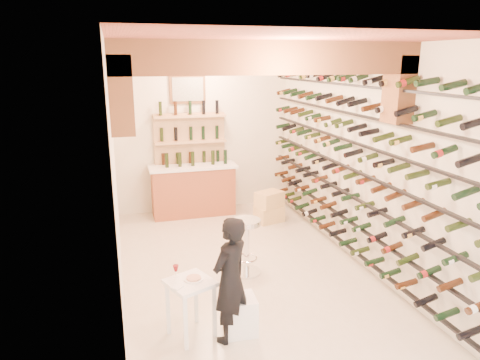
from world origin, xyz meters
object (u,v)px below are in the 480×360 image
(back_counter, at_px, (193,189))
(crate_lower, at_px, (269,214))
(chrome_barstool, at_px, (246,242))
(wine_rack, at_px, (345,162))
(tasting_table, at_px, (190,291))
(white_stool, at_px, (240,315))
(person, at_px, (230,280))

(back_counter, xyz_separation_m, crate_lower, (1.31, -0.81, -0.38))
(back_counter, relative_size, chrome_barstool, 2.06)
(back_counter, height_order, crate_lower, back_counter)
(chrome_barstool, height_order, crate_lower, chrome_barstool)
(wine_rack, relative_size, tasting_table, 7.03)
(white_stool, bearing_deg, back_counter, 87.23)
(white_stool, relative_size, crate_lower, 0.86)
(wine_rack, distance_m, crate_lower, 2.36)
(tasting_table, height_order, chrome_barstool, chrome_barstool)
(white_stool, distance_m, chrome_barstool, 1.48)
(back_counter, relative_size, tasting_table, 2.10)
(white_stool, bearing_deg, person, -148.57)
(wine_rack, xyz_separation_m, crate_lower, (-0.52, 1.84, -1.40))
(person, distance_m, chrome_barstool, 1.59)
(wine_rack, height_order, back_counter, wine_rack)
(wine_rack, relative_size, back_counter, 3.35)
(back_counter, distance_m, crate_lower, 1.59)
(wine_rack, bearing_deg, back_counter, 124.66)
(white_stool, relative_size, person, 0.31)
(back_counter, bearing_deg, white_stool, -92.77)
(crate_lower, bearing_deg, back_counter, 148.25)
(white_stool, bearing_deg, chrome_barstool, 70.55)
(white_stool, distance_m, person, 0.52)
(back_counter, relative_size, crate_lower, 3.36)
(tasting_table, xyz_separation_m, crate_lower, (2.05, 3.20, -0.40))
(back_counter, xyz_separation_m, chrome_barstool, (0.29, -2.74, -0.06))
(wine_rack, distance_m, chrome_barstool, 1.88)
(crate_lower, bearing_deg, person, -115.96)
(tasting_table, xyz_separation_m, person, (0.41, -0.18, 0.16))
(person, height_order, crate_lower, person)
(wine_rack, bearing_deg, white_stool, -144.23)
(wine_rack, relative_size, crate_lower, 11.26)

